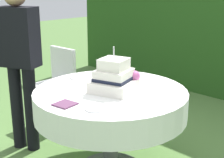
# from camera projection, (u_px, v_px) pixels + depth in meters

# --- Properties ---
(cake_table) EXTENTS (1.28, 1.28, 0.75)m
(cake_table) POSITION_uv_depth(u_px,v_px,m) (110.00, 103.00, 2.77)
(cake_table) COLOR #4C4C51
(cake_table) RESTS_ON ground_plane
(wedding_cake) EXTENTS (0.41, 0.41, 0.37)m
(wedding_cake) POSITION_uv_depth(u_px,v_px,m) (114.00, 78.00, 2.68)
(wedding_cake) COLOR white
(wedding_cake) RESTS_ON cake_table
(serving_plate_near) EXTENTS (0.15, 0.15, 0.01)m
(serving_plate_near) POSITION_uv_depth(u_px,v_px,m) (78.00, 78.00, 3.07)
(serving_plate_near) COLOR white
(serving_plate_near) RESTS_ON cake_table
(serving_plate_far) EXTENTS (0.12, 0.12, 0.01)m
(serving_plate_far) POSITION_uv_depth(u_px,v_px,m) (127.00, 78.00, 3.05)
(serving_plate_far) COLOR white
(serving_plate_far) RESTS_ON cake_table
(serving_plate_left) EXTENTS (0.14, 0.14, 0.01)m
(serving_plate_left) POSITION_uv_depth(u_px,v_px,m) (95.00, 109.00, 2.32)
(serving_plate_left) COLOR white
(serving_plate_left) RESTS_ON cake_table
(napkin_stack) EXTENTS (0.16, 0.16, 0.01)m
(napkin_stack) POSITION_uv_depth(u_px,v_px,m) (65.00, 104.00, 2.41)
(napkin_stack) COLOR #603856
(napkin_stack) RESTS_ON cake_table
(garden_chair) EXTENTS (0.41, 0.41, 0.89)m
(garden_chair) POSITION_uv_depth(u_px,v_px,m) (57.00, 79.00, 3.80)
(garden_chair) COLOR white
(garden_chair) RESTS_ON ground_plane
(standing_person) EXTENTS (0.41, 0.33, 1.60)m
(standing_person) POSITION_uv_depth(u_px,v_px,m) (20.00, 58.00, 3.10)
(standing_person) COLOR black
(standing_person) RESTS_ON ground_plane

